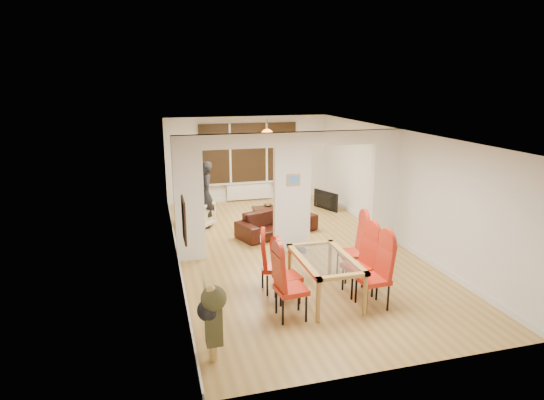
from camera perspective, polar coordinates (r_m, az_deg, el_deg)
name	(u,v)px	position (r m, az deg, el deg)	size (l,w,h in m)	color
floor	(291,249)	(10.19, 2.44, -6.18)	(5.00, 9.00, 0.01)	#B08947
room_walls	(292,193)	(9.80, 2.52, 0.94)	(5.00, 9.00, 2.60)	silver
divider_wall	(292,193)	(9.80, 2.52, 0.94)	(5.00, 0.18, 2.60)	white
bay_window_blinds	(248,153)	(13.98, -2.97, 5.94)	(3.00, 0.08, 1.80)	black
radiator	(249,191)	(14.17, -2.87, 1.12)	(1.40, 0.08, 0.50)	white
pendant_light	(267,135)	(12.86, -0.61, 8.11)	(0.36, 0.36, 0.36)	orange
stair_newel	(208,306)	(6.66, -8.08, -13.02)	(0.40, 1.20, 1.10)	tan
wall_poster	(184,220)	(6.98, -11.01, -2.49)	(0.04, 0.52, 0.67)	gray
pillar_photo	(293,180)	(9.64, 2.72, 2.54)	(0.30, 0.03, 0.25)	#4C8CD8
dining_table	(325,278)	(7.94, 6.61, -9.64)	(0.89, 1.59, 0.74)	#AA823F
dining_chair_la	(291,284)	(7.19, 2.43, -10.51)	(0.46, 0.46, 1.14)	#B42312
dining_chair_lb	(288,273)	(7.73, 1.96, -9.11)	(0.41, 0.41, 1.03)	#B42312
dining_chair_lc	(274,263)	(8.07, 0.26, -7.93)	(0.42, 0.42, 1.05)	#B42312
dining_chair_ra	(373,274)	(7.68, 12.56, -9.06)	(0.47, 0.47, 1.16)	#B42312
dining_chair_rb	(358,263)	(8.09, 10.79, -7.73)	(0.46, 0.46, 1.16)	#B42312
dining_chair_rc	(352,249)	(8.67, 10.00, -6.11)	(0.47, 0.47, 1.17)	#B42312
sofa	(277,222)	(11.07, 0.65, -2.84)	(2.00, 0.78, 0.58)	black
armchair	(196,215)	(11.67, -9.54, -1.87)	(0.72, 0.74, 0.68)	beige
person	(205,195)	(11.58, -8.35, 0.65)	(0.41, 0.62, 1.70)	black
television	(323,201)	(13.21, 6.45, -0.09)	(0.12, 0.94, 0.54)	black
coffee_table	(270,211)	(12.68, -0.24, -1.39)	(0.96, 0.48, 0.22)	#312011
bottle	(276,203)	(12.58, 0.45, -0.34)	(0.07, 0.07, 0.28)	#143F19
bowl	(268,205)	(12.74, -0.50, -0.67)	(0.23, 0.23, 0.06)	#312011
shoes	(299,250)	(10.00, 3.39, -6.31)	(0.24, 0.26, 0.10)	black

